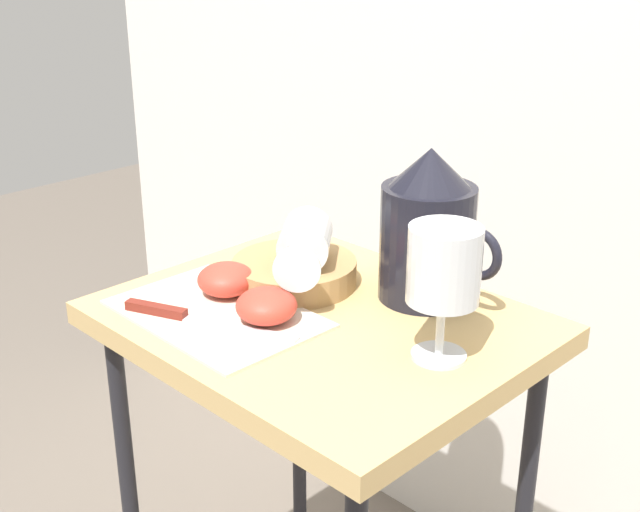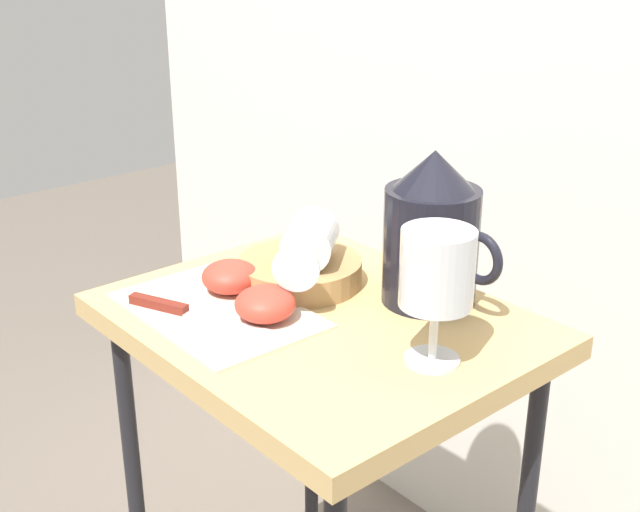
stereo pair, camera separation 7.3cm
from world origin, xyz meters
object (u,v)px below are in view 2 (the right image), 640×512
at_px(table, 320,374).
at_px(apple_half_right, 265,304).
at_px(wine_glass_upright, 437,275).
at_px(wine_glass_tipped_near, 309,241).
at_px(knife, 185,311).
at_px(basket_tray, 300,272).
at_px(pitcher, 431,242).
at_px(apple_half_left, 230,276).

distance_m(table, apple_half_right, 0.13).
bearing_deg(wine_glass_upright, table, -174.52).
bearing_deg(wine_glass_tipped_near, knife, -101.37).
bearing_deg(basket_tray, pitcher, 31.33).
xyz_separation_m(wine_glass_tipped_near, apple_half_left, (-0.06, -0.09, -0.04)).
xyz_separation_m(table, wine_glass_tipped_near, (-0.07, 0.04, 0.16)).
relative_size(table, knife, 3.26).
height_order(table, wine_glass_tipped_near, wine_glass_tipped_near).
bearing_deg(wine_glass_tipped_near, wine_glass_upright, -5.65).
bearing_deg(wine_glass_upright, basket_tray, 174.59).
relative_size(wine_glass_tipped_near, apple_half_right, 1.99).
bearing_deg(pitcher, apple_half_left, -135.36).
bearing_deg(knife, basket_tray, 85.72).
distance_m(table, wine_glass_tipped_near, 0.18).
relative_size(table, apple_half_right, 9.60).
distance_m(pitcher, wine_glass_tipped_near, 0.16).
bearing_deg(apple_half_right, wine_glass_upright, 22.23).
relative_size(wine_glass_upright, apple_half_left, 2.08).
height_order(basket_tray, knife, basket_tray).
bearing_deg(wine_glass_tipped_near, pitcher, 35.74).
distance_m(basket_tray, apple_half_left, 0.10).
bearing_deg(pitcher, apple_half_right, -113.85).
bearing_deg(pitcher, table, -114.52).
height_order(wine_glass_upright, knife, wine_glass_upright).
bearing_deg(wine_glass_upright, wine_glass_tipped_near, 174.35).
bearing_deg(wine_glass_tipped_near, apple_half_right, -68.56).
bearing_deg(table, wine_glass_tipped_near, 149.36).
xyz_separation_m(table, wine_glass_upright, (0.18, 0.02, 0.19)).
xyz_separation_m(pitcher, wine_glass_tipped_near, (-0.13, -0.09, -0.01)).
xyz_separation_m(pitcher, knife, (-0.17, -0.27, -0.07)).
xyz_separation_m(apple_half_left, apple_half_right, (0.10, -0.02, 0.00)).
height_order(basket_tray, pitcher, pitcher).
height_order(pitcher, wine_glass_upright, pitcher).
bearing_deg(apple_half_left, apple_half_right, -9.49).
xyz_separation_m(wine_glass_upright, knife, (-0.28, -0.15, -0.10)).
height_order(apple_half_left, knife, apple_half_left).
bearing_deg(table, apple_half_left, -158.44).
height_order(wine_glass_upright, wine_glass_tipped_near, wine_glass_upright).
height_order(wine_glass_tipped_near, apple_half_right, wine_glass_tipped_near).
bearing_deg(knife, apple_half_left, 103.69).
relative_size(basket_tray, knife, 0.76).
bearing_deg(basket_tray, apple_half_right, -59.30).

